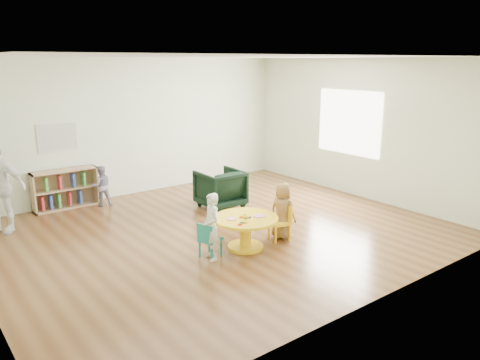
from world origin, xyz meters
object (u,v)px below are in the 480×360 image
Objects in this scene: armchair at (220,189)px; toddler at (101,186)px; child_left at (212,227)px; kid_chair_right at (282,221)px; bookshelf at (64,189)px; child_right at (283,211)px; activity_table at (246,227)px; kid_chair_left at (209,239)px.

toddler reaches higher than armchair.
armchair is 2.44m from child_left.
kid_chair_right is 0.47× the size of bookshelf.
armchair is at bearing 8.56° from kid_chair_right.
child_right is (0.04, 0.03, 0.15)m from kid_chair_right.
child_right reaches higher than activity_table.
kid_chair_left is 0.43× the size of bookshelf.
armchair reaches higher than activity_table.
kid_chair_left is 0.53× the size of child_left.
activity_table is 0.64m from child_left.
child_left is (-1.30, 0.04, 0.18)m from kid_chair_right.
kid_chair_right reaches higher than kid_chair_left.
kid_chair_right is at bearing 99.49° from child_left.
kid_chair_left is 2.39m from armchair.
kid_chair_left is at bearing -76.10° from bookshelf.
kid_chair_left is 1.35m from child_right.
child_left is at bearing 102.64° from kid_chair_right.
child_right is (0.71, -0.03, 0.12)m from activity_table.
armchair is at bearing 123.14° from kid_chair_left.
armchair is 0.88× the size of child_right.
bookshelf is 2.98m from armchair.
bookshelf is (-2.19, 3.73, 0.06)m from kid_chair_right.
armchair is 1.95m from child_right.
kid_chair_right is 0.63× the size of child_right.
child_right is at bearing 68.40° from kid_chair_left.
kid_chair_left is (-0.63, 0.05, -0.06)m from activity_table.
activity_table is 1.08× the size of child_right.
kid_chair_right is at bearing 129.41° from toddler.
child_left is (0.00, -0.07, 0.21)m from kid_chair_left.
kid_chair_left is 0.22m from child_left.
bookshelf is 0.69m from toddler.
child_right is at bearing -2.69° from activity_table.
armchair reaches higher than kid_chair_right.
kid_chair_right is 1.31m from child_left.
bookshelf is 1.32× the size of child_right.
activity_table is 2.10m from armchair.
kid_chair_right is 4.33m from bookshelf.
bookshelf is (-0.90, 3.62, 0.09)m from kid_chair_left.
kid_chair_left is 0.91× the size of kid_chair_right.
child_right reaches higher than toddler.
child_right is at bearing 86.42° from armchair.
armchair is at bearing 65.39° from activity_table.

